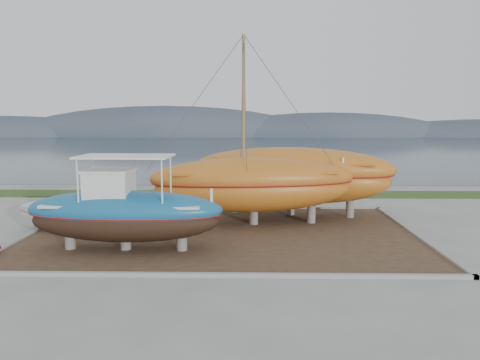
# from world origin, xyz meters

# --- Properties ---
(ground) EXTENTS (140.00, 140.00, 0.00)m
(ground) POSITION_xyz_m (0.00, 0.00, 0.00)
(ground) COLOR gray
(ground) RESTS_ON ground
(dirt_patch) EXTENTS (18.00, 12.00, 0.06)m
(dirt_patch) POSITION_xyz_m (0.00, 4.00, 0.03)
(dirt_patch) COLOR #422D1E
(dirt_patch) RESTS_ON ground
(curb_frame) EXTENTS (18.60, 12.60, 0.15)m
(curb_frame) POSITION_xyz_m (0.00, 4.00, 0.07)
(curb_frame) COLOR gray
(curb_frame) RESTS_ON ground
(grass_strip) EXTENTS (44.00, 3.00, 0.08)m
(grass_strip) POSITION_xyz_m (0.00, 15.50, 0.04)
(grass_strip) COLOR #284219
(grass_strip) RESTS_ON ground
(sea) EXTENTS (260.00, 100.00, 0.04)m
(sea) POSITION_xyz_m (0.00, 70.00, 0.00)
(sea) COLOR #1C2B38
(sea) RESTS_ON ground
(mountain_ridge) EXTENTS (200.00, 36.00, 20.00)m
(mountain_ridge) POSITION_xyz_m (0.00, 125.00, 0.00)
(mountain_ridge) COLOR #333D49
(mountain_ridge) RESTS_ON ground
(blue_caique) EXTENTS (8.26, 2.76, 3.95)m
(blue_caique) POSITION_xyz_m (-3.90, 1.10, 2.03)
(blue_caique) COLOR #165C8D
(blue_caique) RESTS_ON dirt_patch
(white_dinghy) EXTENTS (4.88, 2.90, 1.38)m
(white_dinghy) POSITION_xyz_m (-8.03, 4.54, 0.75)
(white_dinghy) COLOR silver
(white_dinghy) RESTS_ON dirt_patch
(orange_sailboat) EXTENTS (10.89, 4.49, 9.52)m
(orange_sailboat) POSITION_xyz_m (1.50, 5.89, 4.82)
(orange_sailboat) COLOR #AB5D1A
(orange_sailboat) RESTS_ON dirt_patch
(orange_bare_hull) EXTENTS (11.80, 5.55, 3.72)m
(orange_bare_hull) POSITION_xyz_m (3.62, 8.29, 1.92)
(orange_bare_hull) COLOR #AB5D1A
(orange_bare_hull) RESTS_ON dirt_patch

